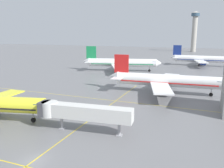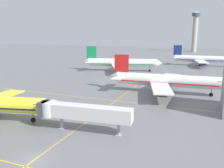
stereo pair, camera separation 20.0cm
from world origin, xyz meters
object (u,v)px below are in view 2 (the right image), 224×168
object	(u,v)px
jet_bridge	(77,112)
airliner_far_left_stand	(203,59)
airliner_third_row	(121,63)
control_tower	(195,29)
airliner_second_row	(166,81)

from	to	relation	value
jet_bridge	airliner_far_left_stand	bearing A→B (deg)	79.69
airliner_third_row	jet_bridge	size ratio (longest dim) A/B	2.05
airliner_third_row	control_tower	distance (m)	153.13
airliner_far_left_stand	control_tower	distance (m)	115.19
airliner_second_row	airliner_far_left_stand	bearing A→B (deg)	82.88
airliner_second_row	jet_bridge	xyz separation A→B (m)	(-11.13, -37.82, -0.12)
airliner_second_row	airliner_far_left_stand	size ratio (longest dim) A/B	1.02
airliner_second_row	airliner_third_row	xyz separation A→B (m)	(-28.94, 37.82, 0.14)
airliner_second_row	control_tower	bearing A→B (deg)	90.70
airliner_third_row	airliner_far_left_stand	distance (m)	52.94
airliner_third_row	jet_bridge	xyz separation A→B (m)	(17.82, -75.63, -0.26)
airliner_second_row	airliner_third_row	world-z (taller)	airliner_third_row
airliner_second_row	control_tower	size ratio (longest dim) A/B	0.97
airliner_far_left_stand	jet_bridge	xyz separation A→B (m)	(-20.42, -112.25, -0.03)
airliner_third_row	control_tower	world-z (taller)	control_tower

